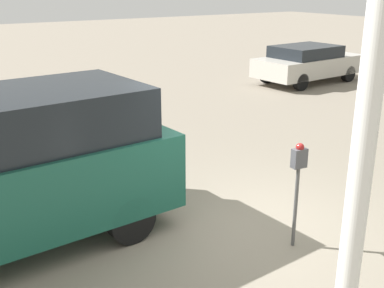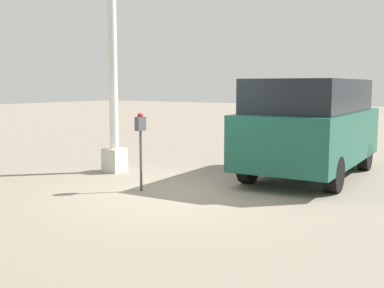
{
  "view_description": "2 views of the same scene",
  "coord_description": "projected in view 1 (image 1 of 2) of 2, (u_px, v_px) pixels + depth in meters",
  "views": [
    {
      "loc": [
        4.15,
        4.77,
        3.47
      ],
      "look_at": [
        0.37,
        -0.99,
        1.15
      ],
      "focal_mm": 45.0,
      "sensor_mm": 36.0,
      "label": 1
    },
    {
      "loc": [
        -7.17,
        -5.26,
        2.01
      ],
      "look_at": [
        -0.42,
        -0.67,
        1.01
      ],
      "focal_mm": 45.0,
      "sensor_mm": 36.0,
      "label": 2
    }
  ],
  "objects": [
    {
      "name": "car_distant",
      "position": [
        308.0,
        63.0,
        17.29
      ],
      "size": [
        4.23,
        2.02,
        1.34
      ],
      "rotation": [
        0.0,
        0.0,
        3.2
      ],
      "color": "#B7B2A8",
      "rests_on": "ground"
    },
    {
      "name": "ground_plane",
      "position": [
        250.0,
        232.0,
        7.05
      ],
      "size": [
        80.0,
        80.0,
        0.0
      ],
      "primitive_type": "plane",
      "color": "gray"
    },
    {
      "name": "parking_meter_near",
      "position": [
        298.0,
        171.0,
        6.34
      ],
      "size": [
        0.21,
        0.13,
        1.5
      ],
      "rotation": [
        0.0,
        0.0,
        -0.11
      ],
      "color": "#4C4C4C",
      "rests_on": "ground"
    },
    {
      "name": "lamp_post",
      "position": [
        368.0,
        111.0,
        3.78
      ],
      "size": [
        0.44,
        0.44,
        6.5
      ],
      "color": "beige",
      "rests_on": "ground"
    },
    {
      "name": "parked_van",
      "position": [
        3.0,
        168.0,
        6.32
      ],
      "size": [
        4.67,
        2.26,
        2.14
      ],
      "rotation": [
        0.0,
        0.0,
        0.06
      ],
      "color": "#195142",
      "rests_on": "ground"
    }
  ]
}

